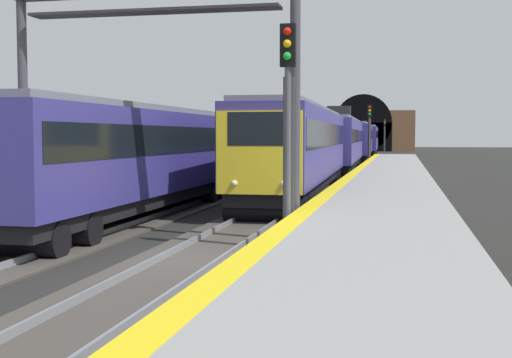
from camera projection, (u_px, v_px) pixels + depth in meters
name	position (u px, v px, depth m)	size (l,w,h in m)	color
ground_plane	(195.00, 262.00, 15.88)	(320.00, 320.00, 0.00)	black
platform_right	(371.00, 246.00, 15.01)	(112.00, 4.01, 1.01)	gray
platform_right_edge_strip	(292.00, 221.00, 15.34)	(112.00, 0.50, 0.01)	yellow
track_main_line	(195.00, 260.00, 15.88)	(160.00, 3.03, 0.21)	#423D38
track_adjacent_line	(23.00, 253.00, 16.79)	(160.00, 3.16, 0.21)	#423D38
train_main_approaching	(349.00, 141.00, 62.03)	(82.82, 3.36, 5.12)	navy
train_adjacent_platform	(208.00, 149.00, 32.85)	(36.90, 2.87, 4.84)	navy
railway_signal_near	(288.00, 116.00, 17.00)	(0.39, 0.38, 5.66)	#4C4C54
railway_signal_mid	(369.00, 130.00, 60.25)	(0.39, 0.38, 5.59)	#38383D
railway_signal_far	(385.00, 132.00, 114.36)	(0.39, 0.38, 5.64)	#38383D
overhead_signal_gantry	(153.00, 47.00, 19.18)	(0.70, 8.35, 7.18)	#3F3F47
tunnel_portal	(363.00, 131.00, 125.24)	(2.39, 18.49, 10.37)	brown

